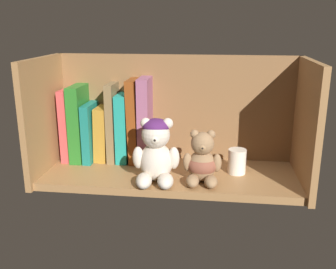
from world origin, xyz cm
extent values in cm
cube|color=#9E7042|center=(0.00, 0.00, 1.00)|extent=(67.07, 24.27, 2.00)
cube|color=brown|center=(0.00, 12.73, 16.21)|extent=(69.47, 1.20, 32.42)
cube|color=#9E7042|center=(-34.33, 0.00, 16.21)|extent=(1.60, 26.67, 32.42)
cube|color=#9E7042|center=(34.33, 0.00, 16.21)|extent=(1.60, 26.67, 32.42)
cube|color=#CB4444|center=(-30.85, 8.97, 12.43)|extent=(2.37, 12.86, 20.85)
cube|color=#257024|center=(-27.52, 8.97, 12.99)|extent=(3.52, 14.46, 21.98)
cube|color=#197267|center=(-24.18, 8.97, 10.43)|extent=(2.40, 14.60, 16.87)
cube|color=#B47C28|center=(-20.87, 8.97, 9.88)|extent=(3.98, 10.33, 15.87)
cube|color=olive|center=(-17.66, 8.97, 13.33)|extent=(2.19, 11.41, 22.66)
cube|color=teal|center=(-14.60, 8.97, 11.83)|extent=(3.17, 11.23, 19.67)
cube|color=brown|center=(-11.38, 8.97, 13.97)|extent=(3.14, 12.02, 24.00)
cube|color=#965574|center=(-8.20, 8.97, 14.22)|extent=(3.10, 11.89, 24.44)
ellipsoid|color=beige|center=(-2.97, -5.84, 7.01)|extent=(8.52, 7.82, 10.02)
sphere|color=beige|center=(-2.92, -6.34, 14.39)|extent=(7.13, 7.13, 7.13)
sphere|color=beige|center=(-5.45, -6.07, 17.17)|extent=(2.67, 2.67, 2.67)
sphere|color=beige|center=(-0.49, -5.61, 17.17)|extent=(2.67, 2.67, 2.67)
sphere|color=beige|center=(-2.69, -8.86, 13.96)|extent=(2.67, 2.67, 2.67)
sphere|color=black|center=(-2.61, -9.79, 14.03)|extent=(0.94, 0.94, 0.94)
ellipsoid|color=beige|center=(-5.28, -10.84, 3.78)|extent=(4.61, 7.02, 3.56)
ellipsoid|color=beige|center=(0.21, -10.33, 3.78)|extent=(4.61, 7.02, 3.56)
ellipsoid|color=beige|center=(-7.42, -6.75, 8.27)|extent=(3.15, 3.15, 5.79)
ellipsoid|color=beige|center=(1.57, -5.93, 8.27)|extent=(3.15, 3.15, 5.79)
ellipsoid|color=#4E2059|center=(-2.97, -5.84, 16.35)|extent=(6.77, 6.77, 3.92)
ellipsoid|color=#93704C|center=(8.68, -4.76, 6.11)|extent=(6.99, 6.42, 8.23)
sphere|color=#93704C|center=(8.69, -5.17, 12.17)|extent=(5.85, 5.85, 5.85)
sphere|color=#93704C|center=(6.63, -4.83, 14.45)|extent=(2.19, 2.19, 2.19)
sphere|color=#93704C|center=(10.72, -4.69, 14.45)|extent=(2.19, 2.19, 2.19)
sphere|color=#9B754E|center=(8.76, -7.25, 11.82)|extent=(2.19, 2.19, 2.19)
sphere|color=black|center=(8.78, -8.01, 11.88)|extent=(0.77, 0.77, 0.77)
ellipsoid|color=#93704C|center=(6.54, -8.74, 3.46)|extent=(3.47, 5.59, 2.93)
ellipsoid|color=#93704C|center=(11.07, -8.59, 3.46)|extent=(3.47, 5.59, 2.93)
ellipsoid|color=#93704C|center=(4.99, -5.29, 7.14)|extent=(2.45, 2.45, 4.75)
ellipsoid|color=#93704C|center=(12.39, -5.05, 7.14)|extent=(2.45, 2.45, 4.75)
ellipsoid|color=brown|center=(8.68, -4.76, 6.32)|extent=(7.57, 6.99, 5.76)
cylinder|color=silver|center=(17.77, 1.68, 5.33)|extent=(4.82, 4.82, 6.66)
camera|label=1|loc=(11.70, -97.38, 41.51)|focal=41.43mm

